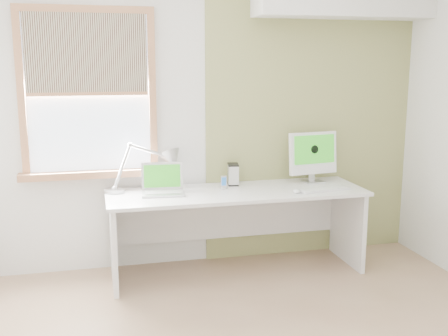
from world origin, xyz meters
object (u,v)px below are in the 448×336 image
object	(u,v)px
desk	(235,211)
desk_lamp	(162,164)
laptop	(163,186)
external_drive	(233,174)
imac	(313,154)

from	to	relation	value
desk	desk_lamp	size ratio (longest dim) A/B	2.92
desk_lamp	laptop	size ratio (longest dim) A/B	2.03
external_drive	imac	distance (m)	0.76
desk_lamp	laptop	xyz separation A→B (m)	(-0.02, -0.16, -0.16)
desk	desk_lamp	distance (m)	0.76
laptop	external_drive	xyz separation A→B (m)	(0.65, 0.16, 0.03)
external_drive	desk	bearing A→B (deg)	-99.14
desk_lamp	imac	distance (m)	1.38
desk_lamp	desk	bearing A→B (deg)	-16.06
desk_lamp	external_drive	xyz separation A→B (m)	(0.64, -0.01, -0.12)
desk_lamp	laptop	world-z (taller)	desk_lamp
desk	imac	distance (m)	0.90
desk	laptop	size ratio (longest dim) A/B	5.93
laptop	external_drive	size ratio (longest dim) A/B	1.95
external_drive	laptop	bearing A→B (deg)	-166.55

